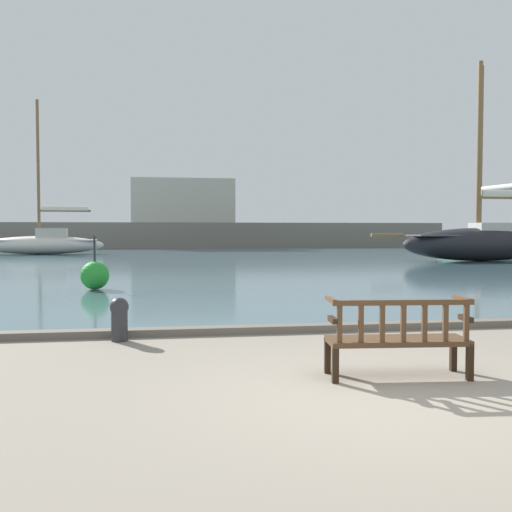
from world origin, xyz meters
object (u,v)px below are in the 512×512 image
object	(u,v)px
sailboat_mid_port	(482,238)
sailboat_nearest_port	(482,242)
sailboat_outer_starboard	(43,242)
mooring_bollard	(119,317)
park_bench	(398,337)
channel_buoy	(95,275)

from	to	relation	value
sailboat_mid_port	sailboat_nearest_port	distance (m)	12.93
sailboat_mid_port	sailboat_nearest_port	size ratio (longest dim) A/B	1.30
sailboat_outer_starboard	sailboat_nearest_port	world-z (taller)	sailboat_outer_starboard
mooring_bollard	park_bench	bearing A→B (deg)	-39.04
channel_buoy	sailboat_outer_starboard	bearing A→B (deg)	104.66
sailboat_nearest_port	channel_buoy	xyz separation A→B (m)	(-18.61, -12.26, -0.65)
sailboat_outer_starboard	sailboat_nearest_port	distance (m)	28.20
sailboat_mid_port	mooring_bollard	size ratio (longest dim) A/B	20.72
sailboat_mid_port	channel_buoy	xyz separation A→B (m)	(-25.15, -23.41, -0.67)
sailboat_nearest_port	sailboat_outer_starboard	bearing A→B (deg)	153.12
park_bench	sailboat_nearest_port	size ratio (longest dim) A/B	0.15
park_bench	channel_buoy	distance (m)	10.91
sailboat_nearest_port	mooring_bollard	world-z (taller)	sailboat_nearest_port
park_bench	sailboat_mid_port	world-z (taller)	sailboat_mid_port
channel_buoy	park_bench	bearing A→B (deg)	-65.05
mooring_bollard	channel_buoy	size ratio (longest dim) A/B	0.45
mooring_bollard	channel_buoy	bearing A→B (deg)	99.92
sailboat_mid_port	mooring_bollard	bearing A→B (deg)	-128.00
mooring_bollard	sailboat_outer_starboard	bearing A→B (deg)	103.62
sailboat_outer_starboard	mooring_bollard	bearing A→B (deg)	-76.38
park_bench	sailboat_nearest_port	distance (m)	26.21
sailboat_outer_starboard	channel_buoy	distance (m)	25.85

